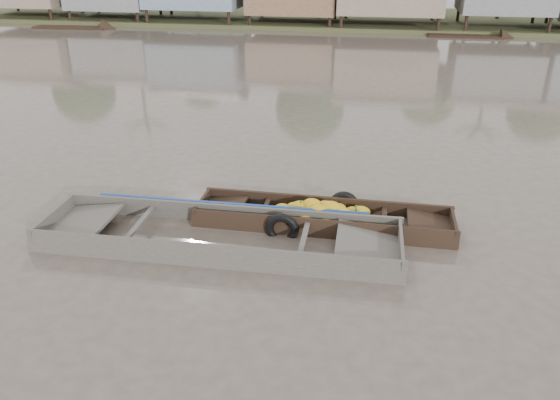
# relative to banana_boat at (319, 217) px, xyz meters

# --- Properties ---
(ground) EXTENTS (120.00, 120.00, 0.00)m
(ground) POSITION_rel_banana_boat_xyz_m (-1.00, -1.65, -0.15)
(ground) COLOR #51473E
(ground) RESTS_ON ground
(banana_boat) EXTENTS (5.39, 1.47, 0.75)m
(banana_boat) POSITION_rel_banana_boat_xyz_m (0.00, 0.00, 0.00)
(banana_boat) COLOR black
(banana_boat) RESTS_ON ground
(viewer_boat) EXTENTS (7.14, 1.97, 0.57)m
(viewer_boat) POSITION_rel_banana_boat_xyz_m (-1.82, -1.13, -0.09)
(viewer_boat) COLOR #3E3A35
(viewer_boat) RESTS_ON ground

